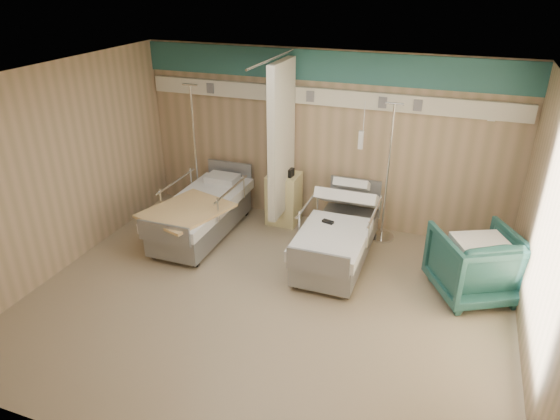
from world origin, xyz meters
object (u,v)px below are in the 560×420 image
(bed_left, at_px, (202,217))
(iv_stand_left, at_px, (198,187))
(bedside_cabinet, at_px, (284,198))
(iv_stand_right, at_px, (384,213))
(bed_right, at_px, (338,241))
(visitor_armchair, at_px, (475,264))

(bed_left, relative_size, iv_stand_left, 0.97)
(bedside_cabinet, distance_m, iv_stand_left, 1.54)
(iv_stand_right, bearing_deg, bed_right, -119.16)
(bed_left, distance_m, bedside_cabinet, 1.39)
(bed_left, bearing_deg, bedside_cabinet, 40.60)
(bed_right, relative_size, bedside_cabinet, 2.54)
(visitor_armchair, distance_m, iv_stand_right, 1.75)
(bed_right, distance_m, bed_left, 2.20)
(bedside_cabinet, bearing_deg, bed_left, -139.40)
(iv_stand_left, bearing_deg, bedside_cabinet, 4.73)
(bed_right, distance_m, iv_stand_right, 1.03)
(visitor_armchair, bearing_deg, iv_stand_right, -68.14)
(bed_right, bearing_deg, bed_left, 180.00)
(visitor_armchair, bearing_deg, bed_right, -35.33)
(bed_left, xyz_separation_m, iv_stand_left, (-0.48, 0.77, 0.14))
(bedside_cabinet, xyz_separation_m, visitor_armchair, (3.00, -1.12, 0.03))
(bed_left, distance_m, iv_stand_right, 2.85)
(bed_right, xyz_separation_m, bedside_cabinet, (-1.15, 0.90, 0.11))
(bed_right, relative_size, iv_stand_right, 1.00)
(bedside_cabinet, height_order, visitor_armchair, visitor_armchair)
(bedside_cabinet, relative_size, visitor_armchair, 0.85)
(visitor_armchair, bearing_deg, bedside_cabinet, -49.05)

